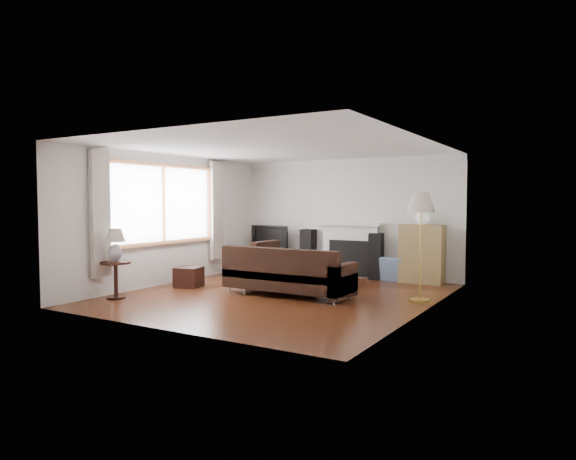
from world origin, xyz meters
The scene contains 17 objects.
room centered at (0.00, 0.00, 1.25)m, with size 5.10×5.60×2.54m.
window centered at (-2.45, -0.20, 1.55)m, with size 0.12×2.74×1.54m, color brown.
curtain_near centered at (-2.40, -1.72, 1.40)m, with size 0.10×0.35×2.10m, color beige.
curtain_far centered at (-2.40, 1.32, 1.40)m, with size 0.10×0.35×2.10m, color beige.
fireplace centered at (0.15, 2.64, 0.57)m, with size 1.40×0.26×1.15m, color white.
tv_stand centered at (-1.73, 2.49, 0.25)m, with size 1.00×0.45×0.50m, color black.
television centered at (-1.73, 2.49, 0.77)m, with size 0.95×0.12×0.55m, color black.
speaker_left centered at (-0.82, 2.55, 0.49)m, with size 0.27×0.33×0.98m, color black.
speaker_right centered at (0.77, 2.54, 0.47)m, with size 0.26×0.32×0.95m, color black.
bookshelf centered at (1.73, 2.52, 0.57)m, with size 0.83×0.40×1.14m, color olive.
globe_lamp centered at (1.73, 2.52, 1.28)m, with size 0.27×0.27×0.27m, color white.
sectional_sofa centered at (0.14, 0.08, 0.39)m, with size 2.39×1.75×0.77m, color black.
coffee_table centered at (0.12, 1.41, 0.20)m, with size 1.02×0.56×0.40m, color #9C6A4B.
footstool centered at (-1.89, -0.16, 0.19)m, with size 0.44×0.44×0.37m, color black.
floor_lamp centered at (2.22, 0.71, 0.87)m, with size 0.45×0.45×1.75m, color #B6963F.
side_table centered at (-2.15, -1.63, 0.31)m, with size 0.49×0.49×0.61m, color black.
table_lamp centered at (-2.15, -1.63, 0.88)m, with size 0.33×0.33×0.53m, color silver.
Camera 1 is at (4.57, -7.38, 1.61)m, focal length 32.00 mm.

